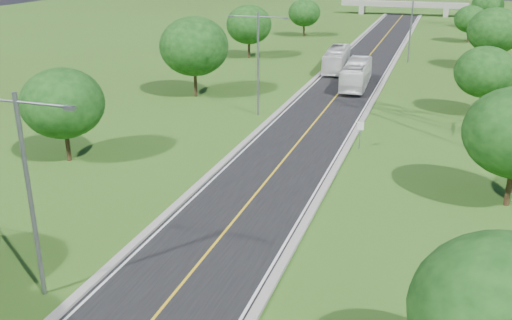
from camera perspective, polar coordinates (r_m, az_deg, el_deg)
The scene contains 20 objects.
ground at distance 69.89m, azimuth 8.83°, elevation 7.28°, with size 260.00×260.00×0.00m, color #345518.
road at distance 75.66m, azimuth 9.64°, elevation 8.27°, with size 8.00×150.00×0.06m, color black.
curb_left at distance 76.39m, azimuth 6.47°, elevation 8.60°, with size 0.50×150.00×0.22m, color gray.
curb_right at distance 75.13m, azimuth 12.87°, elevation 8.02°, with size 0.50×150.00×0.22m, color gray.
speed_limit_sign at distance 47.69m, azimuth 10.39°, elevation 2.92°, with size 0.55×0.09×2.40m.
overpass at distance 148.18m, azimuth 14.55°, elevation 14.78°, with size 30.00×3.00×3.20m.
streetlight_near_left at distance 27.58m, azimuth -21.88°, elevation -1.92°, with size 5.90×0.25×10.00m.
streetlight_mid_left at distance 55.79m, azimuth 0.20°, elevation 10.41°, with size 5.90×0.25×10.00m.
streetlight_far_right at distance 85.87m, azimuth 15.29°, elevation 13.30°, with size 5.90×0.25×10.00m.
tree_lb at distance 45.84m, azimuth -18.77°, elevation 5.39°, with size 6.30×6.30×7.33m.
tree_lc at distance 63.70m, azimuth -6.21°, elevation 11.23°, with size 7.56×7.56×8.79m.
tree_ld at distance 86.60m, azimuth -0.71°, elevation 13.39°, with size 6.72×6.72×7.82m.
tree_le at distance 108.85m, azimuth 4.86°, elevation 14.47°, with size 5.88×5.88×6.84m.
tree_ra at distance 20.64m, azimuth 23.76°, elevation -14.13°, with size 6.30×6.30×7.33m.
tree_rc at distance 60.36m, azimuth 21.94°, elevation 8.16°, with size 5.88×5.88×6.84m.
tree_rd at distance 84.01m, azimuth 22.78°, elevation 11.83°, with size 7.14×7.14×8.30m.
tree_re at distance 107.84m, azimuth 20.66°, elevation 13.05°, with size 5.46×5.46×6.35m.
tree_rf at distance 127.81m, azimuth 22.15°, elevation 14.13°, with size 6.30×6.30×7.33m.
bus_outbound at distance 69.23m, azimuth 10.00°, elevation 8.45°, with size 2.61×11.17×3.11m, color white.
bus_inbound at distance 78.56m, azimuth 8.06°, elevation 9.95°, with size 2.54×10.85×3.02m, color white.
Camera 1 is at (11.22, -7.14, 15.81)m, focal length 40.00 mm.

